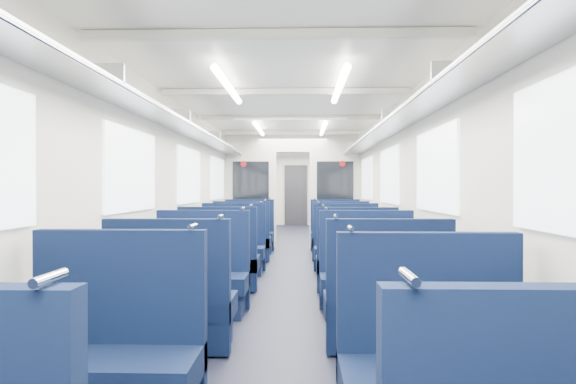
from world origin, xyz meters
TOP-DOWN VIEW (x-y plane):
  - floor at (0.00, 0.00)m, footprint 2.80×18.00m
  - ceiling at (0.00, 0.00)m, footprint 2.80×18.00m
  - wall_left at (-1.40, 0.00)m, footprint 0.02×18.00m
  - dado_left at (-1.39, 0.00)m, footprint 0.03×17.90m
  - wall_right at (1.40, 0.00)m, footprint 0.02×18.00m
  - dado_right at (1.39, 0.00)m, footprint 0.03×17.90m
  - wall_far at (0.00, 9.00)m, footprint 2.80×0.02m
  - luggage_rack_left at (-1.21, 0.00)m, footprint 0.36×17.40m
  - luggage_rack_right at (1.21, 0.00)m, footprint 0.36×17.40m
  - windows at (0.00, -0.46)m, footprint 2.78×15.60m
  - ceiling_fittings at (0.00, -0.26)m, footprint 2.70×16.06m
  - end_door at (0.00, 8.94)m, footprint 0.75×0.06m
  - bulkhead at (-0.00, 2.83)m, footprint 2.80×0.10m
  - seat_6 at (-0.83, -4.80)m, footprint 0.95×0.52m
  - seat_7 at (0.83, -4.91)m, footprint 0.95×0.52m
  - seat_8 at (-0.83, -3.61)m, footprint 0.95×0.52m
  - seat_9 at (0.83, -3.57)m, footprint 0.95×0.52m
  - seat_10 at (-0.83, -2.51)m, footprint 0.95×0.52m
  - seat_11 at (0.83, -2.50)m, footprint 0.95×0.52m
  - seat_12 at (-0.83, -1.41)m, footprint 0.95×0.52m
  - seat_13 at (0.83, -1.48)m, footprint 0.95×0.52m
  - seat_14 at (-0.83, -0.24)m, footprint 0.95×0.52m
  - seat_15 at (0.83, -0.26)m, footprint 0.95×0.52m
  - seat_16 at (-0.83, 0.92)m, footprint 0.95×0.52m
  - seat_17 at (0.83, 0.96)m, footprint 0.95×0.52m
  - seat_18 at (-0.83, 1.98)m, footprint 0.95×0.52m
  - seat_19 at (0.83, 2.00)m, footprint 0.95×0.52m

SIDE VIEW (x-z plane):
  - floor at x=0.00m, z-range -0.01..0.01m
  - seat_6 at x=-0.83m, z-range -0.21..0.86m
  - seat_7 at x=0.83m, z-range -0.21..0.86m
  - seat_8 at x=-0.83m, z-range -0.21..0.86m
  - seat_9 at x=0.83m, z-range -0.21..0.86m
  - seat_10 at x=-0.83m, z-range -0.21..0.86m
  - seat_11 at x=0.83m, z-range -0.21..0.86m
  - seat_12 at x=-0.83m, z-range -0.21..0.86m
  - seat_13 at x=0.83m, z-range -0.21..0.86m
  - seat_14 at x=-0.83m, z-range -0.21..0.86m
  - seat_15 at x=0.83m, z-range -0.21..0.86m
  - seat_16 at x=-0.83m, z-range -0.21..0.86m
  - seat_17 at x=0.83m, z-range -0.21..0.86m
  - seat_18 at x=-0.83m, z-range -0.21..0.86m
  - seat_19 at x=0.83m, z-range -0.21..0.86m
  - dado_left at x=-1.39m, z-range 0.00..0.70m
  - dado_right at x=1.39m, z-range 0.00..0.70m
  - end_door at x=0.00m, z-range 0.00..2.00m
  - wall_left at x=-1.40m, z-range 0.00..2.35m
  - wall_right at x=1.40m, z-range 0.00..2.35m
  - wall_far at x=0.00m, z-range 0.00..2.35m
  - bulkhead at x=0.00m, z-range 0.06..2.41m
  - windows at x=0.00m, z-range 1.04..1.79m
  - luggage_rack_left at x=-1.21m, z-range 1.88..2.06m
  - luggage_rack_right at x=1.21m, z-range 1.88..2.06m
  - ceiling_fittings at x=0.00m, z-range 2.23..2.35m
  - ceiling at x=0.00m, z-range 2.35..2.35m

